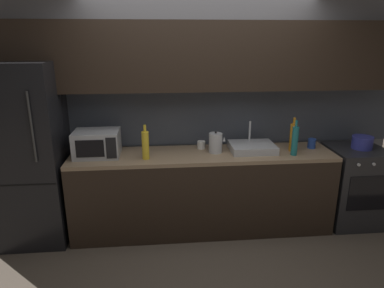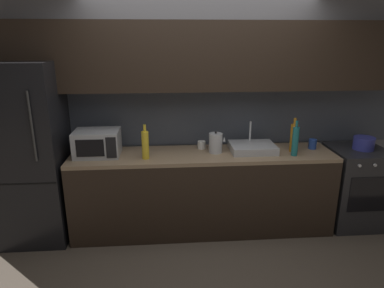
{
  "view_description": "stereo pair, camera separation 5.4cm",
  "coord_description": "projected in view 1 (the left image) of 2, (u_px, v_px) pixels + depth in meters",
  "views": [
    {
      "loc": [
        -0.44,
        -2.57,
        2.09
      ],
      "look_at": [
        -0.12,
        0.9,
        1.01
      ],
      "focal_mm": 32.31,
      "sensor_mm": 36.0,
      "label": 1
    },
    {
      "loc": [
        -0.39,
        -2.58,
        2.09
      ],
      "look_at": [
        -0.12,
        0.9,
        1.01
      ],
      "focal_mm": 32.31,
      "sensor_mm": 36.0,
      "label": 2
    }
  ],
  "objects": [
    {
      "name": "microwave",
      "position": [
        97.0,
        144.0,
        3.57
      ],
      "size": [
        0.46,
        0.35,
        0.27
      ],
      "color": "#A8AAAF",
      "rests_on": "counter_run"
    },
    {
      "name": "wine_bottle_amber",
      "position": [
        293.0,
        137.0,
        3.73
      ],
      "size": [
        0.08,
        0.08,
        0.37
      ],
      "color": "#B27019",
      "rests_on": "counter_run"
    },
    {
      "name": "sink_basin",
      "position": [
        252.0,
        147.0,
        3.76
      ],
      "size": [
        0.48,
        0.38,
        0.3
      ],
      "color": "#ADAFB5",
      "rests_on": "counter_run"
    },
    {
      "name": "cooking_pot",
      "position": [
        362.0,
        142.0,
        3.83
      ],
      "size": [
        0.23,
        0.23,
        0.14
      ],
      "color": "#333899",
      "rests_on": "oven_range"
    },
    {
      "name": "mug_white",
      "position": [
        202.0,
        145.0,
        3.84
      ],
      "size": [
        0.09,
        0.09,
        0.09
      ],
      "primitive_type": "cylinder",
      "color": "silver",
      "rests_on": "counter_run"
    },
    {
      "name": "oven_range",
      "position": [
        353.0,
        186.0,
        3.98
      ],
      "size": [
        0.6,
        0.62,
        0.9
      ],
      "color": "#232326",
      "rests_on": "ground"
    },
    {
      "name": "counter_run",
      "position": [
        203.0,
        192.0,
        3.83
      ],
      "size": [
        2.81,
        0.6,
        0.9
      ],
      "color": "black",
      "rests_on": "ground"
    },
    {
      "name": "ground_plane",
      "position": [
        214.0,
        280.0,
        3.11
      ],
      "size": [
        10.0,
        10.0,
        0.0
      ],
      "primitive_type": "plane",
      "color": "#4C4238"
    },
    {
      "name": "back_wall",
      "position": [
        200.0,
        89.0,
        3.79
      ],
      "size": [
        4.55,
        0.44,
        2.5
      ],
      "color": "slate",
      "rests_on": "ground"
    },
    {
      "name": "wine_bottle_teal",
      "position": [
        295.0,
        141.0,
        3.59
      ],
      "size": [
        0.07,
        0.07,
        0.37
      ],
      "color": "#19666B",
      "rests_on": "counter_run"
    },
    {
      "name": "mug_blue",
      "position": [
        312.0,
        143.0,
        3.85
      ],
      "size": [
        0.09,
        0.09,
        0.11
      ],
      "primitive_type": "cylinder",
      "color": "#234299",
      "rests_on": "counter_run"
    },
    {
      "name": "wine_bottle_yellow",
      "position": [
        145.0,
        145.0,
        3.48
      ],
      "size": [
        0.07,
        0.07,
        0.36
      ],
      "color": "gold",
      "rests_on": "counter_run"
    },
    {
      "name": "kettle",
      "position": [
        216.0,
        143.0,
        3.69
      ],
      "size": [
        0.18,
        0.14,
        0.24
      ],
      "color": "#B7BABF",
      "rests_on": "counter_run"
    },
    {
      "name": "refrigerator",
      "position": [
        30.0,
        155.0,
        3.53
      ],
      "size": [
        0.68,
        0.69,
        1.87
      ],
      "color": "black",
      "rests_on": "ground"
    }
  ]
}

